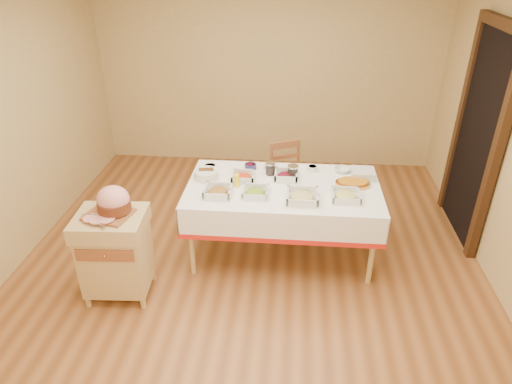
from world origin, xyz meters
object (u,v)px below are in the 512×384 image
at_px(bread_basket, 206,174).
at_px(preserve_jar_left, 270,169).
at_px(butcher_cart, 115,250).
at_px(ham_on_board, 113,203).
at_px(preserve_jar_right, 293,173).
at_px(mustard_bottle, 237,180).
at_px(dining_chair, 289,179).
at_px(brass_platter, 353,183).
at_px(plate_stack, 362,173).
at_px(dining_table, 283,201).

bearing_deg(bread_basket, preserve_jar_left, 13.30).
relative_size(butcher_cart, ham_on_board, 2.13).
bearing_deg(butcher_cart, preserve_jar_right, 31.24).
relative_size(mustard_bottle, bread_basket, 0.66).
relative_size(dining_chair, ham_on_board, 2.23).
relative_size(preserve_jar_left, preserve_jar_right, 0.92).
distance_m(mustard_bottle, brass_platter, 1.10).
bearing_deg(brass_platter, butcher_cart, -158.32).
xyz_separation_m(butcher_cart, bread_basket, (0.66, 0.83, 0.34)).
bearing_deg(mustard_bottle, plate_stack, 14.20).
height_order(dining_table, preserve_jar_left, preserve_jar_left).
bearing_deg(plate_stack, dining_chair, 143.84).
relative_size(ham_on_board, preserve_jar_left, 3.01).
height_order(butcher_cart, plate_stack, plate_stack).
bearing_deg(bread_basket, dining_table, -6.50).
xyz_separation_m(mustard_bottle, bread_basket, (-0.31, 0.14, -0.03)).
relative_size(dining_chair, preserve_jar_right, 6.19).
height_order(preserve_jar_right, plate_stack, preserve_jar_right).
relative_size(preserve_jar_right, plate_stack, 0.64).
xyz_separation_m(ham_on_board, plate_stack, (2.13, 0.96, -0.12)).
height_order(dining_chair, brass_platter, dining_chair).
height_order(preserve_jar_right, bread_basket, preserve_jar_right).
distance_m(dining_table, preserve_jar_right, 0.29).
bearing_deg(preserve_jar_right, plate_stack, 7.53).
relative_size(dining_table, ham_on_board, 4.79).
bearing_deg(dining_chair, butcher_cart, -133.62).
distance_m(butcher_cart, ham_on_board, 0.46).
relative_size(butcher_cart, mustard_bottle, 5.21).
bearing_deg(preserve_jar_right, bread_basket, -174.93).
relative_size(ham_on_board, mustard_bottle, 2.45).
xyz_separation_m(ham_on_board, preserve_jar_right, (1.45, 0.87, -0.10)).
bearing_deg(preserve_jar_right, butcher_cart, -148.76).
xyz_separation_m(dining_table, ham_on_board, (-1.37, -0.71, 0.32)).
relative_size(dining_table, preserve_jar_left, 14.43).
bearing_deg(dining_table, preserve_jar_left, 120.90).
distance_m(preserve_jar_left, brass_platter, 0.81).
bearing_deg(ham_on_board, dining_table, 27.58).
distance_m(ham_on_board, plate_stack, 2.34).
xyz_separation_m(preserve_jar_left, brass_platter, (0.79, -0.16, -0.04)).
distance_m(dining_chair, mustard_bottle, 1.03).
relative_size(dining_chair, bread_basket, 3.62).
xyz_separation_m(preserve_jar_left, bread_basket, (-0.61, -0.14, -0.01)).
bearing_deg(preserve_jar_left, mustard_bottle, -136.39).
relative_size(butcher_cart, preserve_jar_left, 6.41).
relative_size(ham_on_board, preserve_jar_right, 2.78).
bearing_deg(preserve_jar_left, dining_chair, 71.77).
height_order(ham_on_board, plate_stack, ham_on_board).
distance_m(preserve_jar_left, bread_basket, 0.63).
bearing_deg(brass_platter, bread_basket, 179.54).
bearing_deg(plate_stack, dining_table, -161.89).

